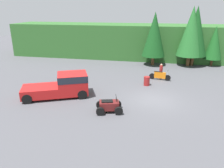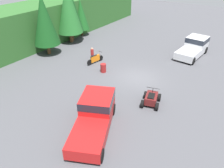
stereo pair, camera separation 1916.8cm
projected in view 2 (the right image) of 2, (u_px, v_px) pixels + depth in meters
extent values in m
plane|color=#4C4C51|center=(138.00, 78.00, 21.10)|extent=(80.00, 80.00, 0.00)
cube|color=#2D6028|center=(26.00, 27.00, 27.42)|extent=(44.00, 6.00, 4.88)
cylinder|color=brown|center=(49.00, 49.00, 25.97)|extent=(0.41, 0.41, 1.22)
cone|color=#144719|center=(44.00, 20.00, 24.24)|extent=(2.98, 2.98, 5.56)
cylinder|color=brown|center=(71.00, 37.00, 29.46)|extent=(0.45, 0.45, 1.35)
cone|color=#236628|center=(68.00, 8.00, 27.55)|extent=(3.30, 3.30, 6.14)
cylinder|color=brown|center=(72.00, 36.00, 29.99)|extent=(0.45, 0.45, 1.35)
cone|color=#144719|center=(69.00, 7.00, 28.08)|extent=(3.29, 3.29, 6.14)
cylinder|color=brown|center=(82.00, 32.00, 32.08)|extent=(0.31, 0.31, 0.92)
cone|color=#19561E|center=(81.00, 14.00, 30.78)|extent=(2.24, 2.24, 4.18)
cube|color=red|center=(98.00, 106.00, 15.33)|extent=(3.10, 2.94, 1.76)
cube|color=#1E232D|center=(97.00, 99.00, 15.03)|extent=(3.12, 2.97, 0.56)
cube|color=red|center=(88.00, 138.00, 13.27)|extent=(3.59, 3.16, 0.80)
cylinder|color=black|center=(87.00, 106.00, 16.42)|extent=(0.84, 0.58, 0.80)
cylinder|color=black|center=(113.00, 109.00, 16.15)|extent=(0.84, 0.58, 0.80)
cylinder|color=black|center=(68.00, 151.00, 12.69)|extent=(0.84, 0.58, 0.80)
cylinder|color=black|center=(101.00, 155.00, 12.42)|extent=(0.84, 0.58, 0.80)
cube|color=silver|center=(197.00, 44.00, 25.91)|extent=(2.44, 2.33, 1.76)
cube|color=#1E232D|center=(198.00, 39.00, 25.61)|extent=(2.47, 2.36, 0.56)
cube|color=silver|center=(188.00, 54.00, 24.47)|extent=(2.94, 2.38, 0.80)
cylinder|color=black|center=(189.00, 46.00, 27.20)|extent=(0.82, 0.35, 0.80)
cylinder|color=black|center=(205.00, 50.00, 26.15)|extent=(0.82, 0.35, 0.80)
cylinder|color=black|center=(176.00, 56.00, 24.54)|extent=(0.82, 0.35, 0.80)
cylinder|color=black|center=(193.00, 61.00, 23.48)|extent=(0.82, 0.35, 0.80)
cylinder|color=black|center=(101.00, 58.00, 24.34)|extent=(0.64, 0.21, 0.63)
cylinder|color=black|center=(90.00, 63.00, 23.33)|extent=(0.64, 0.21, 0.63)
cube|color=orange|center=(95.00, 59.00, 23.73)|extent=(1.21, 0.38, 0.66)
cylinder|color=#B7B7BC|center=(100.00, 55.00, 24.11)|extent=(0.29, 0.10, 0.76)
cylinder|color=black|center=(100.00, 52.00, 23.91)|extent=(0.14, 0.60, 0.04)
cube|color=black|center=(94.00, 56.00, 23.42)|extent=(0.89, 0.30, 0.06)
cylinder|color=black|center=(146.00, 95.00, 17.96)|extent=(0.64, 0.37, 0.60)
cylinder|color=black|center=(159.00, 97.00, 17.65)|extent=(0.64, 0.37, 0.60)
cylinder|color=black|center=(142.00, 104.00, 16.88)|extent=(0.64, 0.37, 0.60)
cylinder|color=black|center=(157.00, 107.00, 16.57)|extent=(0.64, 0.37, 0.60)
cube|color=#5B1919|center=(151.00, 98.00, 17.16)|extent=(1.59, 1.21, 0.57)
cylinder|color=black|center=(153.00, 90.00, 17.35)|extent=(0.06, 0.06, 0.35)
cylinder|color=black|center=(153.00, 88.00, 17.26)|extent=(0.31, 1.03, 0.04)
cube|color=black|center=(151.00, 96.00, 16.87)|extent=(0.92, 0.69, 0.08)
cylinder|color=navy|center=(92.00, 58.00, 24.12)|extent=(0.21, 0.21, 0.82)
cylinder|color=navy|center=(93.00, 59.00, 24.00)|extent=(0.21, 0.21, 0.82)
cylinder|color=maroon|center=(92.00, 52.00, 23.69)|extent=(0.42, 0.42, 0.61)
sphere|color=tan|center=(92.00, 49.00, 23.48)|extent=(0.27, 0.27, 0.22)
cylinder|color=maroon|center=(103.00, 68.00, 21.92)|extent=(0.58, 0.58, 0.88)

